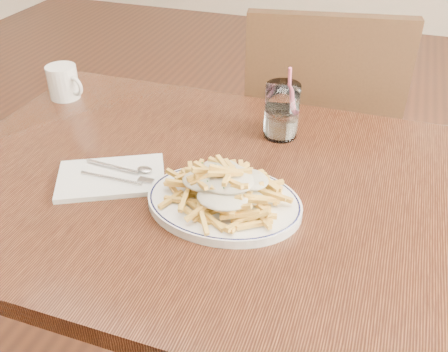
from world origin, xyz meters
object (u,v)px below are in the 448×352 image
at_px(loaded_fries, 224,183).
at_px(coffee_mug, 64,82).
at_px(chair_far, 317,135).
at_px(water_glass, 282,114).
at_px(fries_plate, 224,202).
at_px(table, 224,213).

xyz_separation_m(loaded_fries, coffee_mug, (-0.55, 0.31, -0.01)).
distance_m(chair_far, water_glass, 0.48).
height_order(fries_plate, loaded_fries, loaded_fries).
xyz_separation_m(table, coffee_mug, (-0.52, 0.23, 0.12)).
height_order(table, loaded_fries, loaded_fries).
height_order(loaded_fries, water_glass, water_glass).
relative_size(loaded_fries, water_glass, 1.50).
xyz_separation_m(fries_plate, water_glass, (0.03, 0.30, 0.04)).
bearing_deg(coffee_mug, table, -24.08).
bearing_deg(water_glass, loaded_fries, -96.56).
distance_m(loaded_fries, coffee_mug, 0.63).
distance_m(table, chair_far, 0.65).
xyz_separation_m(water_glass, coffee_mug, (-0.59, 0.01, -0.01)).
height_order(chair_far, coffee_mug, chair_far).
xyz_separation_m(table, water_glass, (0.06, 0.22, 0.13)).
height_order(fries_plate, water_glass, water_glass).
bearing_deg(chair_far, water_glass, -94.77).
relative_size(fries_plate, loaded_fries, 1.40).
bearing_deg(water_glass, fries_plate, -96.56).
bearing_deg(table, fries_plate, -70.11).
distance_m(water_glass, coffee_mug, 0.59).
xyz_separation_m(fries_plate, coffee_mug, (-0.55, 0.31, 0.03)).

